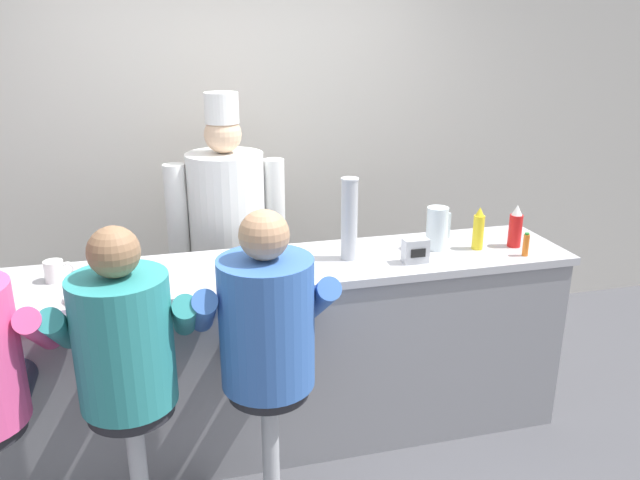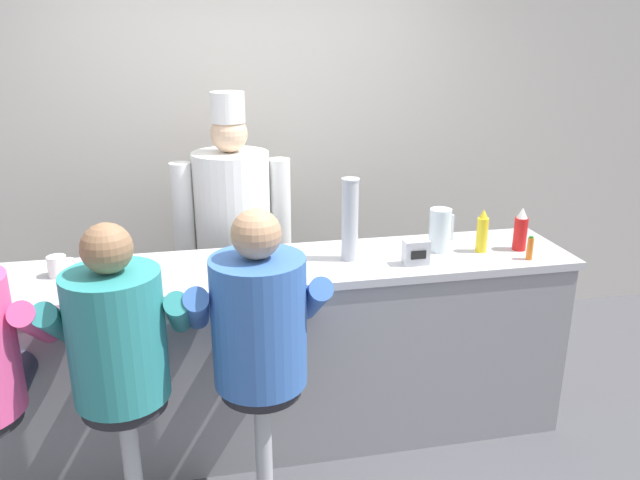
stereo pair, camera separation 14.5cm
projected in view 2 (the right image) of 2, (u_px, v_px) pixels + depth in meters
name	position (u px, v px, depth m)	size (l,w,h in m)	color
ground_plane	(289.00, 468.00, 3.13)	(20.00, 20.00, 0.00)	#4C4C51
wall_back	(249.00, 145.00, 4.15)	(10.00, 0.06, 2.70)	beige
diner_counter	(278.00, 353.00, 3.24)	(3.03, 0.58, 0.99)	gray
ketchup_bottle_red	(521.00, 230.00, 3.24)	(0.07, 0.07, 0.23)	red
mustard_bottle_yellow	(482.00, 232.00, 3.21)	(0.06, 0.06, 0.23)	yellow
hot_sauce_bottle_orange	(530.00, 248.00, 3.12)	(0.03, 0.03, 0.12)	orange
water_pitcher_clear	(440.00, 230.00, 3.22)	(0.13, 0.11, 0.23)	silver
breakfast_plate	(90.00, 291.00, 2.73)	(0.22, 0.22, 0.04)	white
cereal_bowl	(244.00, 265.00, 2.99)	(0.13, 0.13, 0.05)	#4C7FB7
coffee_mug_blue	(273.00, 272.00, 2.86)	(0.14, 0.09, 0.09)	#4C7AB2
coffee_mug_white	(58.00, 266.00, 2.91)	(0.14, 0.09, 0.10)	white
cup_stack_steel	(350.00, 219.00, 3.07)	(0.09, 0.09, 0.42)	#B7BABF
napkin_dispenser_chrome	(416.00, 252.00, 3.06)	(0.13, 0.07, 0.12)	silver
diner_seated_teal	(119.00, 345.00, 2.45)	(0.57, 0.56, 1.42)	#B2B5BA
diner_seated_blue	(259.00, 330.00, 2.55)	(0.58, 0.58, 1.45)	#B2B5BA
cook_in_whites_near	(233.00, 229.00, 3.68)	(0.69, 0.44, 1.76)	#232328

